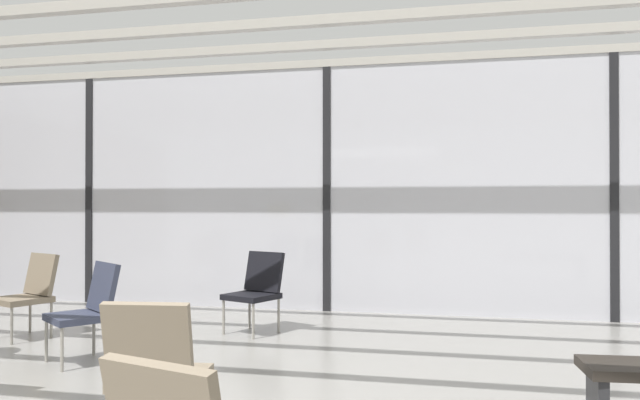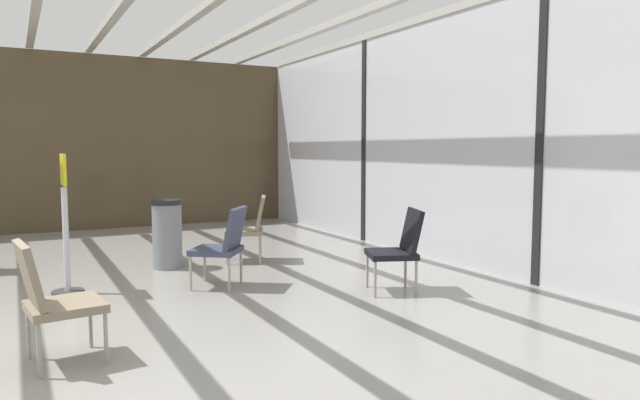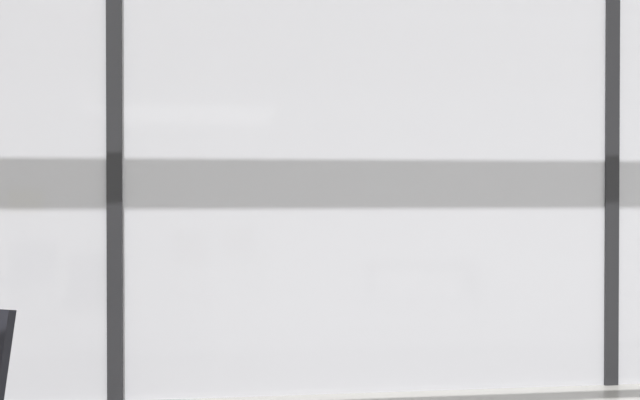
% 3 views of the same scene
% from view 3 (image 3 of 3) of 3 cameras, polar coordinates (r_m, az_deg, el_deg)
% --- Properties ---
extents(glass_curtain_wall, '(14.00, 0.08, 3.21)m').
position_cam_3_polar(glass_curtain_wall, '(4.69, -17.07, 3.17)').
color(glass_curtain_wall, silver).
rests_on(glass_curtain_wall, ground).
extents(window_mullion_1, '(0.10, 0.12, 3.21)m').
position_cam_3_polar(window_mullion_1, '(4.69, -17.07, 3.17)').
color(window_mullion_1, black).
rests_on(window_mullion_1, ground).
extents(window_mullion_2, '(0.10, 0.12, 3.21)m').
position_cam_3_polar(window_mullion_2, '(5.30, 23.44, 2.85)').
color(window_mullion_2, black).
rests_on(window_mullion_2, ground).
extents(parked_airplane, '(14.49, 4.51, 4.51)m').
position_cam_3_polar(parked_airplane, '(10.18, -11.30, 5.45)').
color(parked_airplane, silver).
rests_on(parked_airplane, ground).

